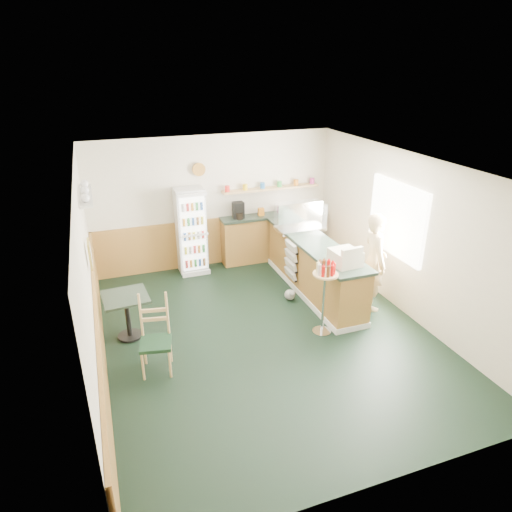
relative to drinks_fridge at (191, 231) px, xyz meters
name	(u,v)px	position (x,y,z in m)	size (l,w,h in m)	color
ground	(266,334)	(0.56, -2.74, -0.87)	(6.00, 6.00, 0.00)	black
room_envelope	(237,231)	(0.33, -2.01, 0.66)	(5.04, 6.02, 2.72)	beige
service_counter	(314,269)	(1.91, -1.66, -0.41)	(0.68, 3.01, 1.01)	#AC7737
back_counter	(271,235)	(1.75, 0.06, -0.32)	(2.24, 0.42, 1.69)	#AC7737
drinks_fridge	(191,231)	(0.00, 0.00, 0.00)	(0.57, 0.51, 1.74)	silver
display_case	(300,217)	(1.91, -1.02, 0.40)	(0.92, 0.48, 0.52)	silver
cash_register	(345,257)	(1.91, -2.72, 0.27)	(0.42, 0.44, 0.24)	beige
shopkeeper	(374,262)	(2.61, -2.52, 0.00)	(0.58, 0.42, 1.73)	tan
condiment_stand	(325,285)	(1.43, -2.98, -0.03)	(0.39, 0.39, 1.22)	silver
newspaper_rack	(291,261)	(1.55, -1.43, -0.28)	(0.09, 0.45, 0.72)	black
cafe_table	(127,308)	(-1.49, -2.07, -0.35)	(0.71, 0.71, 0.73)	black
cafe_chair	(154,331)	(-1.20, -2.98, -0.27)	(0.49, 0.49, 1.13)	#15301C
dog_doorstop	(290,295)	(1.37, -1.84, -0.76)	(0.19, 0.25, 0.23)	gray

